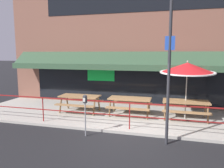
# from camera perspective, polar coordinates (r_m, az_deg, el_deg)

# --- Properties ---
(ground_plane) EXTENTS (120.00, 120.00, 0.00)m
(ground_plane) POSITION_cam_1_polar(r_m,az_deg,el_deg) (7.69, 4.14, -13.08)
(ground_plane) COLOR black
(patio_deck) EXTENTS (15.00, 4.00, 0.10)m
(patio_deck) POSITION_cam_1_polar(r_m,az_deg,el_deg) (9.54, 6.47, -8.55)
(patio_deck) COLOR #ADA89E
(patio_deck) RESTS_ON ground
(restaurant_building) EXTENTS (15.00, 1.60, 7.79)m
(restaurant_building) POSITION_cam_1_polar(r_m,az_deg,el_deg) (11.40, 8.52, 13.52)
(restaurant_building) COLOR brown
(restaurant_building) RESTS_ON ground
(patio_railing) EXTENTS (13.84, 0.04, 0.97)m
(patio_railing) POSITION_cam_1_polar(r_m,az_deg,el_deg) (7.72, 4.63, -6.75)
(patio_railing) COLOR maroon
(patio_railing) RESTS_ON patio_deck
(picnic_table_left) EXTENTS (1.80, 1.42, 0.76)m
(picnic_table_left) POSITION_cam_1_polar(r_m,az_deg,el_deg) (10.02, -8.41, -3.90)
(picnic_table_left) COLOR #997047
(picnic_table_left) RESTS_ON patio_deck
(picnic_table_centre) EXTENTS (1.80, 1.42, 0.76)m
(picnic_table_centre) POSITION_cam_1_polar(r_m,az_deg,el_deg) (9.44, 4.67, -4.59)
(picnic_table_centre) COLOR #997047
(picnic_table_centre) RESTS_ON patio_deck
(picnic_table_right) EXTENTS (1.80, 1.42, 0.76)m
(picnic_table_right) POSITION_cam_1_polar(r_m,az_deg,el_deg) (9.33, 18.69, -5.14)
(picnic_table_right) COLOR #997047
(picnic_table_right) RESTS_ON patio_deck
(patio_umbrella_right) EXTENTS (2.14, 2.14, 2.38)m
(patio_umbrella_right) POSITION_cam_1_polar(r_m,az_deg,el_deg) (9.21, 19.06, 3.96)
(patio_umbrella_right) COLOR #B7B2A8
(patio_umbrella_right) RESTS_ON patio_deck
(parking_meter_near) EXTENTS (0.15, 0.16, 1.42)m
(parking_meter_near) POSITION_cam_1_polar(r_m,az_deg,el_deg) (7.28, -7.06, -4.88)
(parking_meter_near) COLOR gray
(parking_meter_near) RESTS_ON ground
(street_sign_pole) EXTENTS (0.28, 0.09, 4.25)m
(street_sign_pole) POSITION_cam_1_polar(r_m,az_deg,el_deg) (6.62, 14.63, 2.68)
(street_sign_pole) COLOR #2D2D33
(street_sign_pole) RESTS_ON ground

